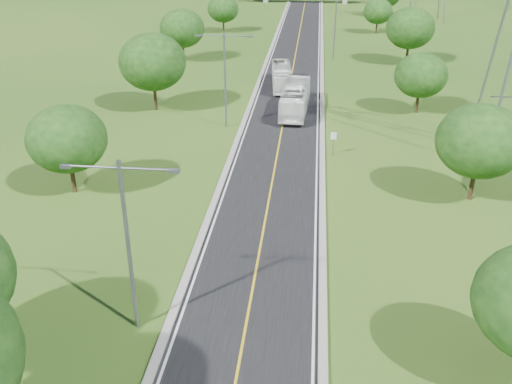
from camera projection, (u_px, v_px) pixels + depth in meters
The scene contains 18 objects.
ground at pixel (289, 89), 73.95m from camera, with size 260.00×260.00×0.00m, color #214A15.
road at pixel (291, 77), 79.30m from camera, with size 8.00×150.00×0.06m, color black.
curb_left at pixel (261, 76), 79.66m from camera, with size 0.50×150.00×0.22m, color gray.
curb_right at pixel (322, 78), 78.87m from camera, with size 0.50×150.00×0.22m, color gray.
speed_limit_sign at pixel (333, 140), 53.11m from camera, with size 0.55×0.09×2.40m.
streetlight_near_left at pixel (127, 233), 29.03m from camera, with size 5.90×0.25×10.00m.
streetlight_mid_left at pixel (225, 72), 58.50m from camera, with size 5.90×0.25×10.00m.
streetlight_far_right at pixel (335, 20), 86.85m from camera, with size 5.90×0.25×10.00m.
tree_lb at pixel (67, 139), 44.81m from camera, with size 6.30×6.30×7.33m.
tree_lc at pixel (152, 62), 63.95m from camera, with size 7.56×7.56×8.79m.
tree_ld at pixel (182, 28), 85.84m from camera, with size 6.72×6.72×7.82m.
tree_le at pixel (223, 9), 107.31m from camera, with size 5.88×5.88×6.84m.
tree_rb at pixel (480, 141), 43.51m from camera, with size 6.72×6.72×7.82m.
tree_rc at pixel (421, 75), 63.52m from camera, with size 5.88×5.88×6.84m.
tree_rd at pixel (410, 28), 84.35m from camera, with size 7.14×7.14×8.30m.
tree_re at pixel (378, 11), 106.55m from camera, with size 5.46×5.46×6.35m.
bus_outbound at pixel (295, 98), 64.79m from camera, with size 2.69×11.51×3.21m, color white.
bus_inbound at pixel (282, 76), 74.25m from camera, with size 2.38×10.17×2.83m, color white.
Camera 1 is at (3.14, -12.31, 20.65)m, focal length 40.00 mm.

